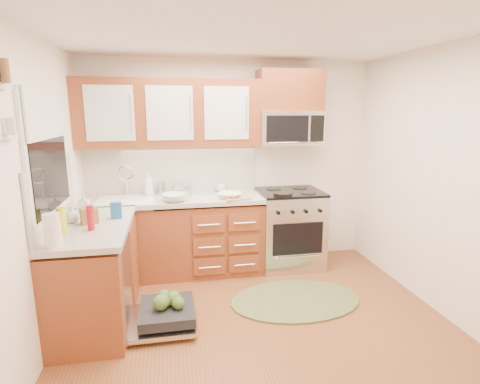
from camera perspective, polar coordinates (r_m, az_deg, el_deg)
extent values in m
plane|color=brown|center=(3.48, 3.64, -20.90)|extent=(3.50, 3.50, 0.00)
plane|color=white|center=(2.97, 4.36, 23.81)|extent=(3.50, 3.50, 0.00)
cube|color=white|center=(4.67, -1.41, 4.26)|extent=(3.50, 0.04, 2.50)
cube|color=white|center=(1.45, 22.12, -15.54)|extent=(3.50, 0.04, 2.50)
cube|color=white|center=(3.07, -29.60, -1.68)|extent=(0.04, 3.50, 2.50)
cube|color=white|center=(3.81, 30.34, 0.71)|extent=(0.04, 3.50, 2.50)
cube|color=maroon|center=(4.52, -9.91, -7.00)|extent=(2.05, 0.60, 0.85)
cube|color=maroon|center=(3.73, -21.15, -11.98)|extent=(0.60, 1.25, 0.85)
cube|color=#AFA9A0|center=(4.38, -10.14, -1.16)|extent=(2.07, 0.64, 0.05)
cube|color=#AFA9A0|center=(3.56, -21.58, -4.98)|extent=(0.64, 1.27, 0.05)
cube|color=beige|center=(4.61, -10.33, 3.44)|extent=(2.05, 0.02, 0.57)
cube|color=beige|center=(3.56, -26.64, -0.29)|extent=(0.02, 1.25, 0.57)
cube|color=maroon|center=(4.62, 7.55, 15.07)|extent=(0.76, 0.35, 0.47)
cube|color=white|center=(3.46, -27.43, 10.54)|extent=(0.02, 0.96, 0.40)
cube|color=white|center=(2.66, -32.53, 7.04)|extent=(0.04, 0.40, 0.03)
cylinder|color=black|center=(4.29, 6.57, -0.35)|extent=(0.27, 0.27, 0.04)
cylinder|color=silver|center=(4.43, -8.81, 0.29)|extent=(0.24, 0.24, 0.14)
cube|color=#9F7348|center=(4.22, -0.42, -0.99)|extent=(0.31, 0.22, 0.02)
cylinder|color=silver|center=(4.56, -11.87, 0.54)|extent=(0.10, 0.10, 0.14)
cylinder|color=white|center=(3.05, -26.66, -5.28)|extent=(0.15, 0.15, 0.26)
cylinder|color=yellow|center=(3.35, -25.52, -3.99)|extent=(0.08, 0.08, 0.22)
cylinder|color=#A90E1D|center=(3.36, -21.84, -3.69)|extent=(0.07, 0.07, 0.21)
cube|color=brown|center=(3.57, -21.99, -3.38)|extent=(0.17, 0.15, 0.14)
cube|color=#225B9F|center=(3.65, -18.34, -2.65)|extent=(0.10, 0.06, 0.16)
imported|color=#999999|center=(4.27, -1.61, -0.51)|extent=(0.33, 0.33, 0.06)
imported|color=#999999|center=(4.17, -9.92, -0.83)|extent=(0.34, 0.34, 0.09)
imported|color=#999999|center=(4.60, -2.88, 0.67)|extent=(0.17, 0.17, 0.10)
imported|color=#999999|center=(4.47, -13.76, 1.21)|extent=(0.13, 0.13, 0.29)
imported|color=#999999|center=(3.93, -22.69, -1.60)|extent=(0.09, 0.09, 0.20)
imported|color=#999999|center=(3.66, -24.22, -3.15)|extent=(0.15, 0.15, 0.15)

